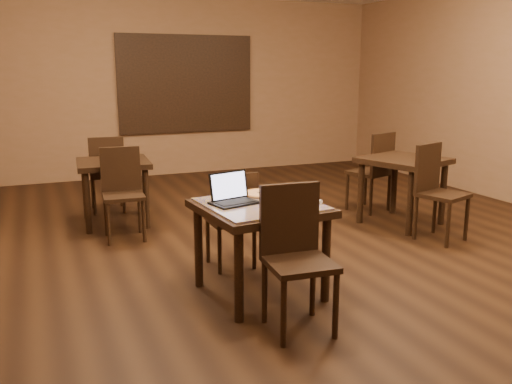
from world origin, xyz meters
name	(u,v)px	position (x,y,z in m)	size (l,w,h in m)	color
ground	(283,271)	(0.00, 0.00, 0.00)	(10.00, 10.00, 0.00)	black
wall_back	(157,87)	(0.00, 5.00, 1.50)	(8.00, 0.02, 3.00)	#886145
mural	(186,84)	(0.50, 4.96, 1.55)	(2.34, 0.05, 1.64)	#26528C
tiled_table	(260,216)	(-0.39, -0.38, 0.66)	(1.01, 1.01, 0.76)	black
chair_main_near	(295,249)	(-0.38, -0.99, 0.58)	(0.47, 0.47, 1.02)	black
chair_main_far	(233,215)	(-0.39, 0.24, 0.51)	(0.40, 0.40, 0.91)	black
laptop	(232,195)	(-0.59, -0.28, 0.83)	(0.40, 0.35, 0.24)	black
plate	(295,205)	(-0.17, -0.56, 0.77)	(0.26, 0.26, 0.01)	white
pizza_slice	(295,203)	(-0.17, -0.56, 0.79)	(0.20, 0.20, 0.02)	#F7E4A4
pizza_pan	(262,195)	(-0.27, -0.14, 0.77)	(0.36, 0.36, 0.01)	silver
pizza_whole	(262,193)	(-0.27, -0.14, 0.78)	(0.33, 0.33, 0.02)	#F7E4A4
spatula	(265,193)	(-0.25, -0.16, 0.79)	(0.09, 0.23, 0.01)	silver
napkin_roll	(313,200)	(0.01, -0.52, 0.78)	(0.09, 0.17, 0.04)	white
other_table_a	(403,169)	(1.96, 0.88, 0.66)	(1.07, 1.07, 0.79)	black
other_table_a_chair_near	(436,186)	(1.93, 0.27, 0.58)	(0.56, 0.56, 1.03)	black
other_table_a_chair_far	(375,167)	(1.99, 1.48, 0.58)	(0.56, 0.56, 1.03)	black
other_table_b	(114,171)	(-1.17, 2.18, 0.63)	(0.86, 0.86, 0.76)	black
other_table_b_chair_near	(122,187)	(-1.16, 1.61, 0.55)	(0.45, 0.45, 0.98)	black
other_table_b_chair_far	(107,170)	(-1.17, 2.75, 0.55)	(0.45, 0.45, 0.98)	black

